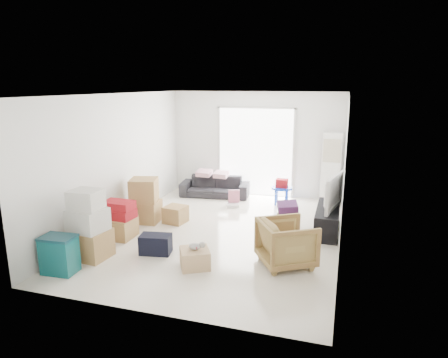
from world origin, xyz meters
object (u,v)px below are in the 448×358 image
object	(u,v)px
tv_console	(327,219)
television	(328,204)
ottoman	(287,220)
wood_crate	(195,258)
sofa	(215,183)
armchair	(287,241)
kids_table	(282,186)
ac_tower	(331,169)
storage_bins	(59,254)

from	to	relation	value
tv_console	television	bearing A→B (deg)	0.00
ottoman	wood_crate	size ratio (longest dim) A/B	0.79
sofa	armchair	xyz separation A→B (m)	(2.40, -3.56, 0.07)
television	ottoman	bearing A→B (deg)	108.90
kids_table	armchair	bearing A→B (deg)	-79.63
kids_table	ac_tower	bearing A→B (deg)	18.97
sofa	storage_bins	bearing A→B (deg)	-107.60
ac_tower	armchair	world-z (taller)	ac_tower
kids_table	sofa	bearing A→B (deg)	172.52
ac_tower	storage_bins	world-z (taller)	ac_tower
armchair	storage_bins	distance (m)	3.59
ottoman	wood_crate	xyz separation A→B (m)	(-1.16, -2.21, -0.03)
wood_crate	storage_bins	bearing A→B (deg)	-157.73
tv_console	ottoman	size ratio (longest dim) A/B	4.10
television	ottoman	size ratio (longest dim) A/B	3.26
armchair	kids_table	distance (m)	3.38
ac_tower	kids_table	distance (m)	1.26
ottoman	ac_tower	bearing A→B (deg)	69.64
kids_table	wood_crate	bearing A→B (deg)	-101.56
ac_tower	television	bearing A→B (deg)	-88.52
tv_console	storage_bins	distance (m)	4.98
sofa	ottoman	size ratio (longest dim) A/B	4.96
ottoman	television	bearing A→B (deg)	5.75
television	ottoman	distance (m)	0.89
television	storage_bins	world-z (taller)	television
sofa	ottoman	bearing A→B (deg)	-47.35
sofa	wood_crate	world-z (taller)	sofa
ac_tower	storage_bins	xyz separation A→B (m)	(-3.85, -5.02, -0.57)
storage_bins	kids_table	xyz separation A→B (m)	(2.73, 4.63, 0.15)
tv_console	sofa	world-z (taller)	sofa
ac_tower	kids_table	size ratio (longest dim) A/B	2.75
ac_tower	tv_console	xyz separation A→B (m)	(0.05, -1.93, -0.63)
tv_console	storage_bins	xyz separation A→B (m)	(-3.90, -3.09, 0.06)
kids_table	wood_crate	xyz separation A→B (m)	(-0.78, -3.84, -0.30)
storage_bins	ottoman	distance (m)	4.33
tv_console	armchair	world-z (taller)	armchair
television	ac_tower	bearing A→B (deg)	14.64
sofa	kids_table	bearing A→B (deg)	-14.19
television	wood_crate	bearing A→B (deg)	152.70
sofa	ottoman	xyz separation A→B (m)	(2.17, -1.86, -0.17)
television	ottoman	world-z (taller)	television
armchair	kids_table	xyz separation A→B (m)	(-0.61, 3.32, 0.04)
armchair	ottoman	xyz separation A→B (m)	(-0.23, 1.70, -0.24)
armchair	wood_crate	world-z (taller)	armchair
ac_tower	wood_crate	xyz separation A→B (m)	(-1.91, -4.22, -0.72)
storage_bins	wood_crate	distance (m)	2.11
armchair	storage_bins	xyz separation A→B (m)	(-3.34, -1.31, -0.11)
television	armchair	size ratio (longest dim) A/B	1.39
tv_console	kids_table	world-z (taller)	kids_table
storage_bins	kids_table	world-z (taller)	kids_table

